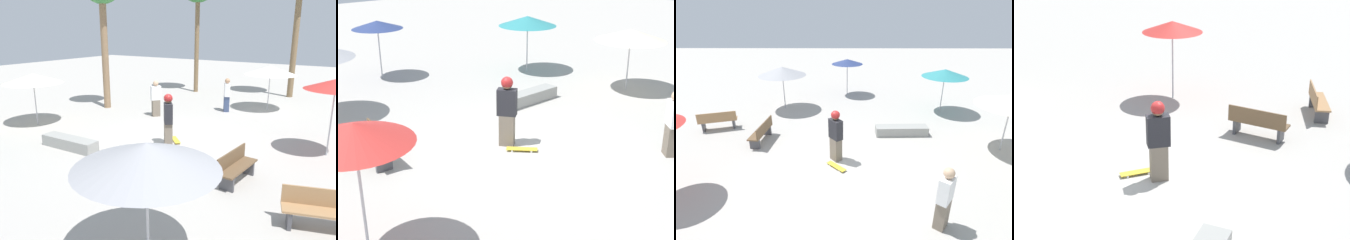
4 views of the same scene
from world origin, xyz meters
TOP-DOWN VIEW (x-y plane):
  - ground_plane at (0.00, 0.00)m, footprint 60.00×60.00m
  - skater_main at (-0.42, -0.08)m, footprint 0.56×0.52m
  - skateboard at (0.13, -0.05)m, footprint 0.71×0.71m
  - concrete_ledge at (-2.48, 2.65)m, footprint 0.61×2.22m
  - bench_far at (-1.80, -3.13)m, footprint 1.63×0.57m
  - shade_umbrella_red at (1.60, -4.96)m, footprint 1.90×1.90m
  - shade_umbrella_navy at (-8.33, 0.34)m, footprint 1.90×1.90m
  - shade_umbrella_cream at (-1.17, 6.20)m, footprint 2.48×2.48m
  - shade_umbrella_teal at (-5.34, 5.25)m, footprint 2.29×2.29m
  - bystander_far at (2.73, 2.62)m, footprint 0.52×0.49m

SIDE VIEW (x-z plane):
  - ground_plane at x=0.00m, z-range 0.00..0.00m
  - skateboard at x=0.13m, z-range 0.02..0.09m
  - concrete_ledge at x=-2.48m, z-range 0.00..0.39m
  - bench_far at x=-1.80m, z-range 0.00..0.85m
  - bystander_far at x=2.73m, z-range 0.00..1.70m
  - skater_main at x=-0.42m, z-range 0.07..1.95m
  - shade_umbrella_cream at x=-1.17m, z-range 0.90..3.09m
  - shade_umbrella_teal at x=-5.34m, z-range 0.93..3.16m
  - shade_umbrella_navy at x=-8.33m, z-range 0.95..3.17m
  - shade_umbrella_red at x=1.60m, z-range 1.09..3.61m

